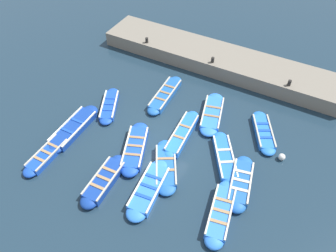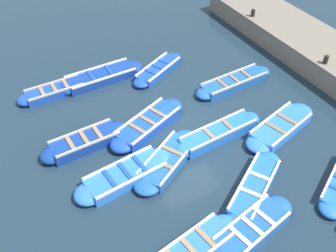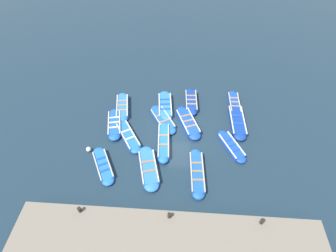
# 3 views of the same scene
# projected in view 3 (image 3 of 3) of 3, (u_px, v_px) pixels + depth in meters

# --- Properties ---
(ground_plane) EXTENTS (120.00, 120.00, 0.00)m
(ground_plane) POSITION_uv_depth(u_px,v_px,m) (175.00, 134.00, 19.32)
(ground_plane) COLOR #1C303F
(boat_centre) EXTENTS (3.70, 1.30, 0.43)m
(boat_centre) POSITION_uv_depth(u_px,v_px,m) (165.00, 106.00, 21.13)
(boat_centre) COLOR blue
(boat_centre) RESTS_ON ground
(boat_outer_right) EXTENTS (3.72, 2.18, 0.44)m
(boat_outer_right) POSITION_uv_depth(u_px,v_px,m) (188.00, 123.00, 19.84)
(boat_outer_right) COLOR #1947B7
(boat_outer_right) RESTS_ON ground
(boat_inner_gap) EXTENTS (3.95, 1.08, 0.43)m
(boat_inner_gap) POSITION_uv_depth(u_px,v_px,m) (237.00, 121.00, 19.94)
(boat_inner_gap) COLOR navy
(boat_inner_gap) RESTS_ON ground
(boat_broadside) EXTENTS (3.24, 2.19, 0.36)m
(boat_broadside) POSITION_uv_depth(u_px,v_px,m) (103.00, 166.00, 17.20)
(boat_broadside) COLOR blue
(boat_broadside) RESTS_ON ground
(boat_far_corner) EXTENTS (3.13, 2.02, 0.35)m
(boat_far_corner) POSITION_uv_depth(u_px,v_px,m) (231.00, 146.00, 18.33)
(boat_far_corner) COLOR #1947B7
(boat_far_corner) RESTS_ON ground
(boat_bow_out) EXTENTS (3.54, 1.40, 0.46)m
(boat_bow_out) POSITION_uv_depth(u_px,v_px,m) (122.00, 107.00, 21.00)
(boat_bow_out) COLOR blue
(boat_bow_out) RESTS_ON ground
(boat_end_of_row) EXTENTS (3.84, 1.00, 0.41)m
(boat_end_of_row) POSITION_uv_depth(u_px,v_px,m) (197.00, 173.00, 16.80)
(boat_end_of_row) COLOR #1E59AD
(boat_end_of_row) RESTS_ON ground
(boat_stern_in) EXTENTS (3.39, 1.48, 0.46)m
(boat_stern_in) POSITION_uv_depth(u_px,v_px,m) (115.00, 124.00, 19.71)
(boat_stern_in) COLOR #1E59AD
(boat_stern_in) RESTS_ON ground
(boat_near_quay) EXTENTS (3.81, 0.97, 0.46)m
(boat_near_quay) POSITION_uv_depth(u_px,v_px,m) (164.00, 142.00, 18.53)
(boat_near_quay) COLOR blue
(boat_near_quay) RESTS_ON ground
(boat_alongside) EXTENTS (3.70, 1.83, 0.41)m
(boat_alongside) POSITION_uv_depth(u_px,v_px,m) (149.00, 168.00, 17.06)
(boat_alongside) COLOR blue
(boat_alongside) RESTS_ON ground
(boat_tucked) EXTENTS (3.40, 2.47, 0.38)m
(boat_tucked) POSITION_uv_depth(u_px,v_px,m) (163.00, 119.00, 20.11)
(boat_tucked) COLOR #1E59AD
(boat_tucked) RESTS_ON ground
(boat_outer_left) EXTENTS (3.32, 1.01, 0.47)m
(boat_outer_left) POSITION_uv_depth(u_px,v_px,m) (191.00, 102.00, 21.45)
(boat_outer_left) COLOR navy
(boat_outer_left) RESTS_ON ground
(boat_drifting) EXTENTS (3.39, 2.49, 0.39)m
(boat_drifting) POSITION_uv_depth(u_px,v_px,m) (128.00, 136.00, 18.94)
(boat_drifting) COLOR blue
(boat_drifting) RESTS_ON ground
(boat_mid_row) EXTENTS (3.14, 0.83, 0.39)m
(boat_mid_row) POSITION_uv_depth(u_px,v_px,m) (234.00, 103.00, 21.35)
(boat_mid_row) COLOR #1947B7
(boat_mid_row) RESTS_ON ground
(quay_wall) EXTENTS (2.95, 16.10, 0.96)m
(quay_wall) POSITION_uv_depth(u_px,v_px,m) (168.00, 242.00, 13.57)
(quay_wall) COLOR slate
(quay_wall) RESTS_ON ground
(bollard_north) EXTENTS (0.20, 0.20, 0.35)m
(bollard_north) POSITION_uv_depth(u_px,v_px,m) (80.00, 210.00, 14.08)
(bollard_north) COLOR black
(bollard_north) RESTS_ON quay_wall
(bollard_mid_north) EXTENTS (0.20, 0.20, 0.35)m
(bollard_mid_north) POSITION_uv_depth(u_px,v_px,m) (169.00, 215.00, 13.86)
(bollard_mid_north) COLOR black
(bollard_mid_north) RESTS_ON quay_wall
(bollard_mid_south) EXTENTS (0.20, 0.20, 0.35)m
(bollard_mid_south) POSITION_uv_depth(u_px,v_px,m) (262.00, 221.00, 13.64)
(bollard_mid_south) COLOR black
(bollard_mid_south) RESTS_ON quay_wall
(buoy_orange_near) EXTENTS (0.36, 0.36, 0.36)m
(buoy_orange_near) POSITION_uv_depth(u_px,v_px,m) (89.00, 149.00, 18.09)
(buoy_orange_near) COLOR silver
(buoy_orange_near) RESTS_ON ground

